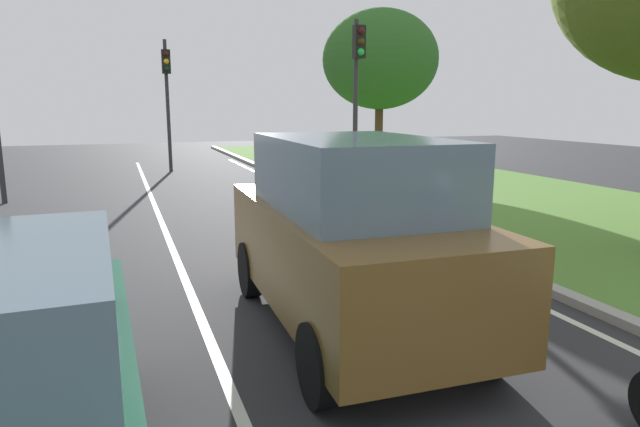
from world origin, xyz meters
TOP-DOWN VIEW (x-y plane):
  - ground_plane at (0.00, 14.00)m, footprint 60.00×60.00m
  - lane_line_center at (-0.70, 14.00)m, footprint 0.12×32.00m
  - lane_line_right_edge at (3.60, 14.00)m, footprint 0.12×32.00m
  - grass_verge_right at (8.50, 14.00)m, footprint 9.00×48.00m
  - curb_right at (4.10, 14.00)m, footprint 0.24×48.00m
  - car_suv_ahead at (0.92, 8.61)m, footprint 2.07×4.55m
  - traffic_light_near_right at (5.04, 17.87)m, footprint 0.32×0.50m
  - traffic_light_far_median at (0.44, 25.74)m, footprint 0.32×0.50m
  - tree_roadside_far at (8.31, 23.14)m, footprint 4.50×4.50m

SIDE VIEW (x-z plane):
  - ground_plane at x=0.00m, z-range 0.00..0.00m
  - lane_line_center at x=-0.70m, z-range 0.00..0.01m
  - lane_line_right_edge at x=3.60m, z-range 0.00..0.01m
  - grass_verge_right at x=8.50m, z-range 0.00..0.06m
  - curb_right at x=4.10m, z-range 0.00..0.12m
  - car_suv_ahead at x=0.92m, z-range 0.03..2.31m
  - traffic_light_far_median at x=0.44m, z-range 0.82..5.93m
  - traffic_light_near_right at x=5.04m, z-range 0.91..5.91m
  - tree_roadside_far at x=8.31m, z-range 1.22..7.50m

